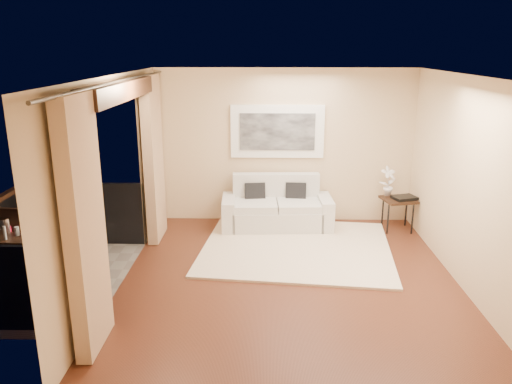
{
  "coord_description": "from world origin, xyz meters",
  "views": [
    {
      "loc": [
        -0.31,
        -6.14,
        3.04
      ],
      "look_at": [
        -0.46,
        0.66,
        1.05
      ],
      "focal_mm": 35.0,
      "sensor_mm": 36.0,
      "label": 1
    }
  ],
  "objects_px": {
    "bistro_table": "(13,240)",
    "side_table": "(398,202)",
    "orchid": "(388,181)",
    "balcony_chair_far": "(44,217)",
    "ice_bucket": "(4,225)",
    "balcony_chair_near": "(10,241)",
    "sofa": "(277,210)"
  },
  "relations": [
    {
      "from": "bistro_table",
      "to": "side_table",
      "type": "bearing_deg",
      "value": 21.07
    },
    {
      "from": "orchid",
      "to": "balcony_chair_far",
      "type": "xyz_separation_m",
      "value": [
        -5.41,
        -1.37,
        -0.22
      ]
    },
    {
      "from": "ice_bucket",
      "to": "side_table",
      "type": "bearing_deg",
      "value": 20.09
    },
    {
      "from": "orchid",
      "to": "balcony_chair_near",
      "type": "distance_m",
      "value": 5.92
    },
    {
      "from": "orchid",
      "to": "balcony_chair_far",
      "type": "relative_size",
      "value": 0.5
    },
    {
      "from": "ice_bucket",
      "to": "balcony_chair_far",
      "type": "bearing_deg",
      "value": 82.35
    },
    {
      "from": "balcony_chair_far",
      "to": "side_table",
      "type": "bearing_deg",
      "value": -149.85
    },
    {
      "from": "sofa",
      "to": "ice_bucket",
      "type": "relative_size",
      "value": 9.54
    },
    {
      "from": "balcony_chair_near",
      "to": "side_table",
      "type": "bearing_deg",
      "value": 25.29
    },
    {
      "from": "sofa",
      "to": "orchid",
      "type": "distance_m",
      "value": 1.98
    },
    {
      "from": "side_table",
      "to": "orchid",
      "type": "relative_size",
      "value": 1.18
    },
    {
      "from": "balcony_chair_near",
      "to": "bistro_table",
      "type": "bearing_deg",
      "value": -30.7
    },
    {
      "from": "side_table",
      "to": "balcony_chair_far",
      "type": "bearing_deg",
      "value": -167.92
    },
    {
      "from": "side_table",
      "to": "orchid",
      "type": "height_order",
      "value": "orchid"
    },
    {
      "from": "bistro_table",
      "to": "balcony_chair_near",
      "type": "relative_size",
      "value": 0.69
    },
    {
      "from": "orchid",
      "to": "ice_bucket",
      "type": "height_order",
      "value": "orchid"
    },
    {
      "from": "bistro_table",
      "to": "sofa",
      "type": "bearing_deg",
      "value": 32.55
    },
    {
      "from": "balcony_chair_far",
      "to": "balcony_chair_near",
      "type": "bearing_deg",
      "value": 104.88
    },
    {
      "from": "orchid",
      "to": "balcony_chair_near",
      "type": "bearing_deg",
      "value": -157.33
    },
    {
      "from": "ice_bucket",
      "to": "balcony_chair_near",
      "type": "bearing_deg",
      "value": -20.19
    },
    {
      "from": "sofa",
      "to": "balcony_chair_near",
      "type": "distance_m",
      "value": 4.18
    },
    {
      "from": "side_table",
      "to": "balcony_chair_far",
      "type": "distance_m",
      "value": 5.69
    },
    {
      "from": "bistro_table",
      "to": "balcony_chair_far",
      "type": "height_order",
      "value": "balcony_chair_far"
    },
    {
      "from": "side_table",
      "to": "bistro_table",
      "type": "xyz_separation_m",
      "value": [
        -5.56,
        -2.14,
        0.11
      ]
    },
    {
      "from": "balcony_chair_near",
      "to": "ice_bucket",
      "type": "distance_m",
      "value": 0.22
    },
    {
      "from": "side_table",
      "to": "bistro_table",
      "type": "height_order",
      "value": "bistro_table"
    },
    {
      "from": "balcony_chair_far",
      "to": "ice_bucket",
      "type": "height_order",
      "value": "balcony_chair_far"
    },
    {
      "from": "sofa",
      "to": "ice_bucket",
      "type": "distance_m",
      "value": 4.24
    },
    {
      "from": "side_table",
      "to": "ice_bucket",
      "type": "distance_m",
      "value": 6.06
    },
    {
      "from": "balcony_chair_far",
      "to": "balcony_chair_near",
      "type": "relative_size",
      "value": 1.02
    },
    {
      "from": "orchid",
      "to": "balcony_chair_far",
      "type": "distance_m",
      "value": 5.58
    },
    {
      "from": "balcony_chair_far",
      "to": "orchid",
      "type": "bearing_deg",
      "value": -147.74
    }
  ]
}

